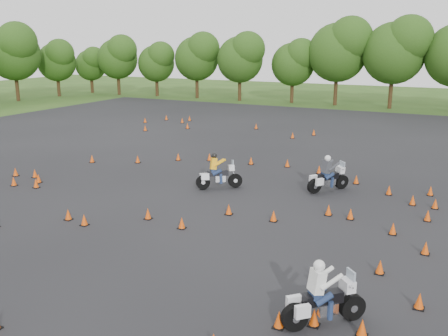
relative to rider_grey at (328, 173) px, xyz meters
name	(u,v)px	position (x,y,z in m)	size (l,w,h in m)	color
ground	(183,216)	(-4.63, -6.31, -0.94)	(140.00, 140.00, 0.00)	#2D5119
asphalt_pad	(240,181)	(-4.63, -0.31, -0.94)	(62.00, 62.00, 0.00)	black
treeline	(404,68)	(-0.18, 29.05, 3.72)	(87.19, 32.33, 10.63)	#264714
traffic_cones	(245,181)	(-4.09, -0.92, -0.71)	(33.06, 32.92, 0.45)	#E04B09
rider_grey	(328,173)	(0.00, 0.00, 0.00)	(2.43, 0.75, 1.88)	#38393F
rider_yellow	(219,171)	(-5.02, -2.04, -0.02)	(2.37, 0.73, 1.83)	#F3A715
rider_white	(325,292)	(3.02, -12.01, -0.01)	(2.42, 0.74, 1.87)	white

